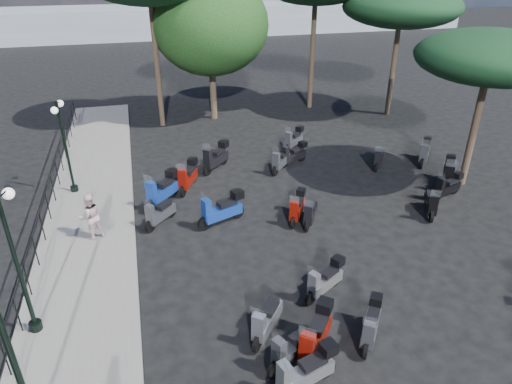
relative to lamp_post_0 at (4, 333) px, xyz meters
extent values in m
plane|color=black|center=(7.06, 3.51, -2.67)|extent=(120.00, 120.00, 0.00)
cube|color=slate|center=(0.56, 6.51, -2.60)|extent=(3.00, 30.00, 0.15)
cylinder|color=black|center=(-0.74, 1.52, -1.97)|extent=(0.04, 0.04, 1.10)
cylinder|color=black|center=(-0.74, 2.89, -1.97)|extent=(0.04, 0.04, 1.10)
cylinder|color=black|center=(-0.74, 4.25, -1.97)|extent=(0.04, 0.04, 1.10)
cylinder|color=black|center=(-0.74, 5.62, -1.97)|extent=(0.04, 0.04, 1.10)
cylinder|color=black|center=(-0.74, 6.99, -1.97)|extent=(0.04, 0.04, 1.10)
cylinder|color=black|center=(-0.74, 8.36, -1.97)|extent=(0.04, 0.04, 1.10)
cylinder|color=black|center=(-0.74, 9.73, -1.97)|extent=(0.04, 0.04, 1.10)
cylinder|color=black|center=(-0.74, 11.10, -1.97)|extent=(0.04, 0.04, 1.10)
cylinder|color=black|center=(-0.74, 12.46, -1.97)|extent=(0.04, 0.04, 1.10)
cylinder|color=black|center=(-0.74, 13.83, -1.97)|extent=(0.04, 0.04, 1.10)
cylinder|color=black|center=(-0.74, 15.20, -1.97)|extent=(0.04, 0.04, 1.10)
cylinder|color=black|center=(-0.74, 16.57, -1.97)|extent=(0.04, 0.04, 1.10)
cylinder|color=black|center=(-0.74, 17.94, -1.97)|extent=(0.04, 0.04, 1.10)
cylinder|color=black|center=(-0.74, 19.31, -1.97)|extent=(0.04, 0.04, 1.10)
cube|color=black|center=(-0.74, 6.31, -1.44)|extent=(0.04, 26.00, 0.04)
cube|color=black|center=(-0.74, 6.31, -1.97)|extent=(0.04, 26.00, 0.04)
cylinder|color=black|center=(0.00, 0.00, -0.31)|extent=(0.12, 0.12, 4.42)
cylinder|color=black|center=(-0.42, 2.86, -2.41)|extent=(0.30, 0.30, 0.23)
cylinder|color=black|center=(-0.42, 2.86, -0.62)|extent=(0.10, 0.10, 3.80)
sphere|color=white|center=(-0.31, 3.27, 1.04)|extent=(0.27, 0.27, 0.27)
cylinder|color=black|center=(-0.12, 10.37, -2.41)|extent=(0.29, 0.29, 0.22)
cylinder|color=black|center=(-0.12, 10.37, -0.72)|extent=(0.10, 0.10, 3.59)
cylinder|color=black|center=(-0.12, 10.37, 0.94)|extent=(0.13, 0.81, 0.04)
sphere|color=white|center=(-0.07, 10.77, 0.85)|extent=(0.25, 0.25, 0.25)
sphere|color=white|center=(-0.17, 9.97, 0.85)|extent=(0.25, 0.25, 0.25)
imported|color=beige|center=(0.77, 6.80, -1.73)|extent=(0.93, 0.83, 1.57)
cylinder|color=black|center=(5.97, -0.19, -2.43)|extent=(0.49, 0.23, 0.48)
cube|color=gray|center=(5.44, -0.35, -2.25)|extent=(1.34, 0.70, 0.34)
cube|color=black|center=(5.60, -0.30, -1.97)|extent=(0.66, 0.46, 0.14)
cube|color=gray|center=(4.89, -0.51, -1.97)|extent=(0.30, 0.35, 0.70)
plane|color=white|center=(4.84, -0.53, -1.52)|extent=(0.18, 0.39, 0.37)
cube|color=black|center=(5.99, -0.19, -1.79)|extent=(0.42, 0.40, 0.26)
cylinder|color=black|center=(5.54, -0.02, -2.41)|extent=(0.41, 0.47, 0.52)
cylinder|color=black|center=(6.37, 0.97, -2.41)|extent=(0.41, 0.47, 0.52)
cube|color=maroon|center=(5.99, 0.52, -2.22)|extent=(1.18, 1.31, 0.37)
cube|color=black|center=(6.11, 0.66, -1.92)|extent=(0.66, 0.70, 0.15)
cube|color=maroon|center=(5.60, 0.04, -1.92)|extent=(0.40, 0.39, 0.75)
plane|color=white|center=(5.56, -0.01, -1.43)|extent=(0.37, 0.33, 0.40)
cube|color=black|center=(6.39, 0.99, -1.72)|extent=(0.50, 0.50, 0.28)
cylinder|color=black|center=(2.57, 6.86, -2.45)|extent=(0.38, 0.39, 0.45)
cylinder|color=black|center=(3.35, 7.68, -2.45)|extent=(0.38, 0.39, 0.45)
cube|color=#414348|center=(2.99, 7.30, -2.28)|extent=(1.08, 1.10, 0.32)
cube|color=black|center=(3.10, 7.42, -2.01)|extent=(0.59, 0.60, 0.13)
cube|color=#414348|center=(2.62, 6.92, -2.01)|extent=(0.35, 0.34, 0.66)
plane|color=white|center=(2.58, 6.88, -1.59)|extent=(0.31, 0.30, 0.35)
cylinder|color=black|center=(3.94, 9.10, -2.42)|extent=(0.32, 0.50, 0.50)
cylinder|color=black|center=(4.50, 10.23, -2.42)|extent=(0.32, 0.50, 0.50)
cube|color=maroon|center=(4.24, 9.71, -2.23)|extent=(0.92, 1.38, 0.36)
cube|color=black|center=(4.32, 9.87, -1.94)|extent=(0.56, 0.70, 0.15)
cube|color=maroon|center=(3.98, 9.18, -1.94)|extent=(0.38, 0.35, 0.73)
plane|color=white|center=(3.95, 9.12, -1.47)|extent=(0.39, 0.25, 0.39)
cube|color=black|center=(4.50, 10.25, -1.75)|extent=(0.46, 0.47, 0.27)
cylinder|color=black|center=(2.69, 8.18, -2.40)|extent=(0.43, 0.48, 0.54)
cylinder|color=black|center=(3.57, 9.20, -2.40)|extent=(0.43, 0.48, 0.54)
cube|color=#183B9B|center=(3.17, 8.74, -2.20)|extent=(1.24, 1.35, 0.38)
cube|color=black|center=(3.29, 8.88, -1.89)|extent=(0.69, 0.73, 0.16)
cube|color=#183B9B|center=(2.75, 8.25, -1.89)|extent=(0.42, 0.41, 0.78)
plane|color=white|center=(2.71, 8.20, -1.38)|extent=(0.38, 0.34, 0.42)
cube|color=black|center=(3.58, 9.22, -1.69)|extent=(0.52, 0.52, 0.29)
cylinder|color=black|center=(4.92, 0.13, -2.44)|extent=(0.46, 0.30, 0.46)
cylinder|color=black|center=(5.95, 0.65, -2.44)|extent=(0.46, 0.30, 0.46)
cube|color=#414348|center=(5.48, 0.41, -2.27)|extent=(1.27, 0.86, 0.33)
cube|color=black|center=(5.63, 0.49, -2.00)|extent=(0.65, 0.52, 0.13)
cube|color=#414348|center=(4.99, 0.16, -2.00)|extent=(0.32, 0.35, 0.67)
plane|color=white|center=(4.94, 0.14, -1.56)|extent=(0.23, 0.36, 0.36)
cylinder|color=black|center=(4.72, 0.94, -2.44)|extent=(0.36, 0.43, 0.47)
cylinder|color=black|center=(5.43, 1.86, -2.44)|extent=(0.36, 0.43, 0.47)
cube|color=#A4A6AF|center=(5.11, 1.44, -2.26)|extent=(1.04, 1.20, 0.33)
cube|color=black|center=(5.21, 1.57, -1.99)|extent=(0.59, 0.64, 0.14)
cube|color=#A4A6AF|center=(4.76, 1.00, -1.99)|extent=(0.36, 0.35, 0.68)
plane|color=white|center=(4.73, 0.96, -1.55)|extent=(0.34, 0.29, 0.36)
cylinder|color=black|center=(4.38, 6.52, -2.41)|extent=(0.53, 0.29, 0.52)
cylinder|color=black|center=(5.60, 6.99, -2.41)|extent=(0.53, 0.29, 0.52)
cube|color=#183B9B|center=(5.04, 6.77, -2.21)|extent=(1.45, 0.85, 0.37)
cube|color=black|center=(5.21, 6.84, -1.91)|extent=(0.73, 0.54, 0.15)
cube|color=#183B9B|center=(4.46, 6.55, -1.91)|extent=(0.34, 0.39, 0.76)
plane|color=white|center=(4.40, 6.53, -1.42)|extent=(0.23, 0.42, 0.40)
cube|color=black|center=(5.62, 6.99, -1.71)|extent=(0.47, 0.46, 0.28)
cylinder|color=black|center=(7.91, 9.97, -2.44)|extent=(0.38, 0.41, 0.46)
cylinder|color=black|center=(8.68, 10.83, -2.44)|extent=(0.38, 0.41, 0.46)
cube|color=#414348|center=(8.33, 10.44, -2.27)|extent=(1.07, 1.14, 0.32)
cube|color=black|center=(8.44, 10.56, -2.00)|extent=(0.60, 0.62, 0.13)
cube|color=#414348|center=(7.97, 10.03, -2.00)|extent=(0.35, 0.35, 0.67)
plane|color=white|center=(7.93, 9.99, -1.57)|extent=(0.32, 0.30, 0.36)
cylinder|color=black|center=(5.16, 10.73, -2.41)|extent=(0.44, 0.45, 0.52)
cylinder|color=black|center=(6.05, 11.68, -2.41)|extent=(0.44, 0.45, 0.52)
cube|color=black|center=(5.64, 11.25, -2.21)|extent=(1.24, 1.28, 0.37)
cube|color=black|center=(5.77, 11.38, -1.91)|extent=(0.69, 0.70, 0.15)
cube|color=black|center=(5.22, 10.80, -1.91)|extent=(0.40, 0.40, 0.76)
plane|color=white|center=(5.17, 10.75, -1.42)|extent=(0.36, 0.35, 0.40)
cube|color=black|center=(6.07, 11.70, -1.71)|extent=(0.51, 0.51, 0.28)
cylinder|color=black|center=(7.10, 0.10, -2.45)|extent=(0.34, 0.41, 0.44)
cylinder|color=black|center=(7.75, 0.99, -2.45)|extent=(0.34, 0.41, 0.44)
cube|color=#414348|center=(7.45, 0.58, -2.28)|extent=(0.96, 1.15, 0.31)
cube|color=black|center=(7.55, 0.71, -2.03)|extent=(0.55, 0.61, 0.13)
cube|color=#414348|center=(7.14, 0.16, -2.03)|extent=(0.34, 0.33, 0.65)
plane|color=white|center=(7.11, 0.12, -1.61)|extent=(0.33, 0.27, 0.34)
cube|color=black|center=(7.76, 1.01, -1.86)|extent=(0.42, 0.43, 0.24)
cylinder|color=black|center=(6.52, 2.13, -2.45)|extent=(0.43, 0.31, 0.44)
cylinder|color=black|center=(7.48, 2.69, -2.45)|extent=(0.43, 0.31, 0.44)
cube|color=gray|center=(7.04, 2.43, -2.28)|extent=(1.20, 0.88, 0.32)
cube|color=black|center=(7.18, 2.51, -2.02)|extent=(0.62, 0.52, 0.13)
cube|color=gray|center=(6.59, 2.17, -2.02)|extent=(0.32, 0.34, 0.65)
plane|color=white|center=(6.54, 2.14, -1.60)|extent=(0.24, 0.34, 0.34)
cube|color=black|center=(7.50, 2.70, -1.85)|extent=(0.42, 0.42, 0.24)
cylinder|color=black|center=(7.70, 5.56, -2.46)|extent=(0.30, 0.41, 0.43)
cylinder|color=black|center=(8.26, 6.48, -2.46)|extent=(0.30, 0.41, 0.43)
cube|color=black|center=(8.00, 6.06, -2.29)|extent=(0.87, 1.16, 0.31)
cube|color=black|center=(8.08, 6.19, -2.04)|extent=(0.51, 0.60, 0.13)
cube|color=black|center=(7.74, 5.62, -2.04)|extent=(0.33, 0.31, 0.63)
plane|color=white|center=(7.71, 5.57, -1.64)|extent=(0.33, 0.24, 0.33)
cylinder|color=black|center=(7.31, 5.87, -2.45)|extent=(0.31, 0.43, 0.44)
cylinder|color=black|center=(7.89, 6.82, -2.45)|extent=(0.31, 0.43, 0.44)
cube|color=maroon|center=(7.62, 6.38, -2.28)|extent=(0.90, 1.19, 0.31)
cube|color=black|center=(7.71, 6.52, -2.02)|extent=(0.53, 0.62, 0.13)
cube|color=maroon|center=(7.35, 5.94, -2.02)|extent=(0.34, 0.32, 0.65)
plane|color=white|center=(7.32, 5.89, -1.61)|extent=(0.34, 0.25, 0.34)
cube|color=black|center=(7.90, 6.83, -1.86)|extent=(0.42, 0.42, 0.24)
cylinder|color=black|center=(9.19, 12.17, -2.44)|extent=(0.40, 0.38, 0.46)
cylinder|color=black|center=(10.03, 12.94, -2.44)|extent=(0.40, 0.38, 0.46)
cube|color=#414348|center=(9.65, 12.59, -2.27)|extent=(1.14, 1.07, 0.32)
cube|color=black|center=(9.77, 12.70, -2.00)|extent=(0.62, 0.60, 0.13)
cube|color=#414348|center=(9.24, 12.22, -2.00)|extent=(0.35, 0.35, 0.67)
plane|color=white|center=(9.20, 12.18, -1.57)|extent=(0.30, 0.32, 0.35)
cube|color=black|center=(10.05, 12.95, -1.83)|extent=(0.45, 0.44, 0.25)
cylinder|color=black|center=(12.09, 5.00, -2.44)|extent=(0.29, 0.45, 0.45)
cylinder|color=black|center=(12.61, 6.01, -2.44)|extent=(0.29, 0.45, 0.45)
cube|color=black|center=(12.37, 5.55, -2.27)|extent=(0.85, 1.24, 0.32)
cube|color=black|center=(12.44, 5.69, -2.01)|extent=(0.51, 0.63, 0.13)
cube|color=black|center=(12.12, 5.07, -2.01)|extent=(0.35, 0.31, 0.66)
plane|color=white|center=(12.10, 5.02, -1.58)|extent=(0.35, 0.23, 0.35)
cylinder|color=black|center=(12.23, 9.22, -2.46)|extent=(0.31, 0.40, 0.43)
cylinder|color=black|center=(12.83, 10.10, -2.46)|extent=(0.31, 0.40, 0.43)
cube|color=black|center=(12.56, 9.70, -2.30)|extent=(0.90, 1.12, 0.30)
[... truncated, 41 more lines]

